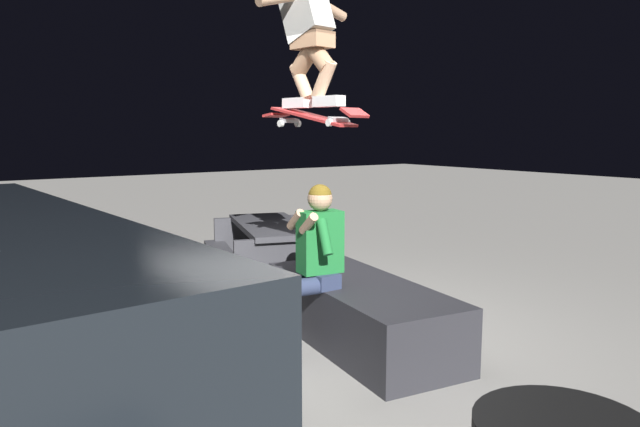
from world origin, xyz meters
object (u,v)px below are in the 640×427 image
Objects in this scene: ledge_box_main at (360,313)px; skateboard at (313,117)px; kicker_ramp at (161,298)px; skater_airborne at (307,26)px; person_sitting_on_ledge at (308,259)px; picnic_table_back at (272,245)px.

ledge_box_main is 1.98× the size of skateboard.
skater_airborne is at bearing -164.46° from kicker_ramp.
ledge_box_main is 2.35m from skater_airborne.
ledge_box_main is at bearing -103.52° from person_sitting_on_ledge.
picnic_table_back is (1.79, -0.73, -2.07)m from skater_airborne.
skater_airborne is at bearing 70.61° from ledge_box_main.
kicker_ramp is at bearing 15.54° from skater_airborne.
picnic_table_back is (1.94, -0.31, 0.24)m from ledge_box_main.
skateboard reaches higher than person_sitting_on_ledge.
person_sitting_on_ledge is (0.11, 0.45, 0.50)m from ledge_box_main.
ledge_box_main is at bearing 171.01° from picnic_table_back.
person_sitting_on_ledge reaches higher than ledge_box_main.
skateboard is (-0.02, -0.04, 1.12)m from person_sitting_on_ledge.
person_sitting_on_ledge is 0.67× the size of picnic_table_back.
picnic_table_back reaches higher than ledge_box_main.
skateboard reaches higher than picnic_table_back.
kicker_ramp is (1.97, 0.54, -1.82)m from skateboard.
skater_airborne is at bearing -37.30° from person_sitting_on_ledge.
ledge_box_main is 1.98m from picnic_table_back.
picnic_table_back reaches higher than kicker_ramp.
person_sitting_on_ledge is 0.88× the size of kicker_ramp.
kicker_ramp is at bearing 24.86° from ledge_box_main.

